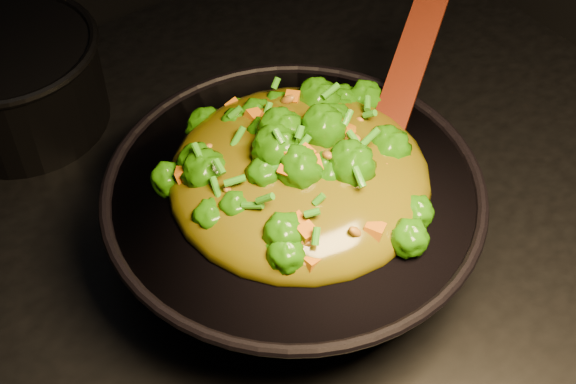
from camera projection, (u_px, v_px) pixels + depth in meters
wok at (293, 222)px, 0.87m from camera, size 0.46×0.46×0.11m
stir_fry at (300, 149)px, 0.80m from camera, size 0.28×0.28×0.09m
spatula at (406, 75)px, 0.89m from camera, size 0.22×0.16×0.10m
back_pot at (14, 82)px, 1.02m from camera, size 0.27×0.27×0.13m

